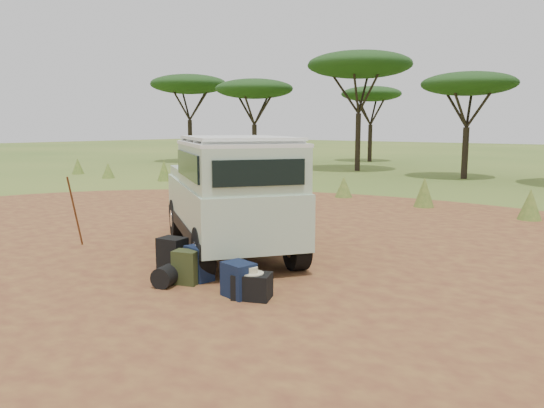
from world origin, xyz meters
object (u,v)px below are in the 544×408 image
Objects in this scene: hard_case at (252,286)px; backpack_olive at (186,267)px; duffel_navy at (239,280)px; walking_staff at (75,212)px; backpack_navy at (199,263)px; safari_vehicle at (231,197)px; backpack_black at (172,256)px.

backpack_olive is at bearing 160.17° from hard_case.
backpack_olive is 1.05× the size of duffel_navy.
walking_staff reaches higher than backpack_olive.
backpack_olive is (-0.02, -0.25, -0.01)m from backpack_navy.
backpack_black is (0.22, -1.64, -0.77)m from safari_vehicle.
backpack_olive is 1.04m from duffel_navy.
safari_vehicle is 2.03m from backpack_navy.
backpack_navy is (0.86, -1.66, -0.80)m from safari_vehicle.
backpack_black is 1.13× the size of backpack_olive.
safari_vehicle is 2.24m from backpack_olive.
hard_case is (2.09, -1.82, -0.89)m from safari_vehicle.
walking_staff is 2.72× the size of backpack_navy.
walking_staff is 3.63m from backpack_navy.
walking_staff is 2.84× the size of backpack_olive.
hard_case is (1.87, -0.18, -0.11)m from backpack_black.
backpack_black is (2.95, -0.06, -0.42)m from walking_staff.
backpack_black is 1.89m from hard_case.
duffel_navy is at bearing 169.94° from hard_case.
hard_case is (4.82, -0.25, -0.54)m from walking_staff.
backpack_black is at bearing -177.74° from duffel_navy.
walking_staff reaches higher than hard_case.
backpack_navy reaches higher than backpack_olive.
walking_staff is at bearing -173.44° from duffel_navy.
hard_case is at bearing -32.34° from walking_staff.
walking_staff is at bearing -172.70° from backpack_navy.
backpack_olive is 1.25m from hard_case.
hard_case is at bearing -14.29° from backpack_black.
backpack_navy reaches higher than hard_case.
hard_case is at bearing 1.02° from backpack_navy.
walking_staff is 2.98m from backpack_black.
safari_vehicle is 8.62× the size of backpack_navy.
safari_vehicle is 9.02× the size of backpack_olive.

